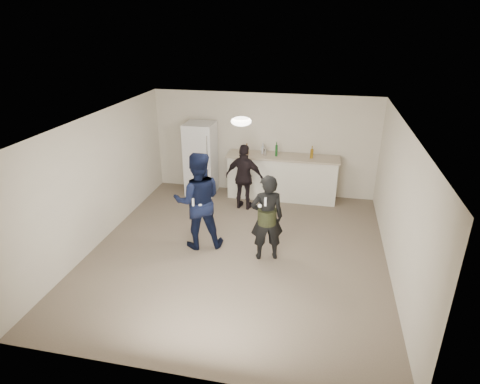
% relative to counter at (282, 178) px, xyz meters
% --- Properties ---
extents(floor, '(6.00, 6.00, 0.00)m').
position_rel_counter_xyz_m(floor, '(-0.52, -2.67, -0.53)').
color(floor, '#6B5B4C').
rests_on(floor, ground).
extents(ceiling, '(6.00, 6.00, 0.00)m').
position_rel_counter_xyz_m(ceiling, '(-0.52, -2.67, 1.98)').
color(ceiling, silver).
rests_on(ceiling, wall_back).
extents(wall_back, '(6.00, 0.00, 6.00)m').
position_rel_counter_xyz_m(wall_back, '(-0.52, 0.33, 0.72)').
color(wall_back, beige).
rests_on(wall_back, floor).
extents(wall_front, '(6.00, 0.00, 6.00)m').
position_rel_counter_xyz_m(wall_front, '(-0.52, -5.67, 0.72)').
color(wall_front, beige).
rests_on(wall_front, floor).
extents(wall_left, '(0.00, 6.00, 6.00)m').
position_rel_counter_xyz_m(wall_left, '(-3.27, -2.67, 0.72)').
color(wall_left, beige).
rests_on(wall_left, floor).
extents(wall_right, '(0.00, 6.00, 6.00)m').
position_rel_counter_xyz_m(wall_right, '(2.23, -2.67, 0.72)').
color(wall_right, beige).
rests_on(wall_right, floor).
extents(counter, '(2.60, 0.56, 1.05)m').
position_rel_counter_xyz_m(counter, '(0.00, 0.00, 0.00)').
color(counter, white).
rests_on(counter, floor).
extents(counter_top, '(2.68, 0.64, 0.04)m').
position_rel_counter_xyz_m(counter_top, '(0.00, 0.00, 0.55)').
color(counter_top, '#B9AA8F').
rests_on(counter_top, counter).
extents(fridge, '(0.70, 0.70, 1.80)m').
position_rel_counter_xyz_m(fridge, '(-2.03, -0.07, 0.38)').
color(fridge, white).
rests_on(fridge, floor).
extents(fridge_handle, '(0.02, 0.02, 0.60)m').
position_rel_counter_xyz_m(fridge_handle, '(-1.75, -0.44, 0.78)').
color(fridge_handle, silver).
rests_on(fridge_handle, fridge).
extents(ceiling_dome, '(0.36, 0.36, 0.16)m').
position_rel_counter_xyz_m(ceiling_dome, '(-0.52, -2.37, 1.93)').
color(ceiling_dome, white).
rests_on(ceiling_dome, ceiling).
extents(shaker, '(0.08, 0.08, 0.17)m').
position_rel_counter_xyz_m(shaker, '(-0.43, -0.03, 0.65)').
color(shaker, silver).
rests_on(shaker, counter_top).
extents(man, '(1.10, 0.97, 1.90)m').
position_rel_counter_xyz_m(man, '(-1.30, -2.59, 0.42)').
color(man, '#0E173B').
rests_on(man, floor).
extents(woman, '(0.69, 0.55, 1.64)m').
position_rel_counter_xyz_m(woman, '(0.03, -2.77, 0.29)').
color(woman, black).
rests_on(woman, floor).
extents(camo_shorts, '(0.34, 0.34, 0.28)m').
position_rel_counter_xyz_m(camo_shorts, '(0.03, -2.77, 0.32)').
color(camo_shorts, '#2B3317').
rests_on(camo_shorts, woman).
extents(spectator, '(0.95, 0.50, 1.54)m').
position_rel_counter_xyz_m(spectator, '(-0.78, -0.76, 0.24)').
color(spectator, black).
rests_on(spectator, floor).
extents(remote_man, '(0.04, 0.04, 0.15)m').
position_rel_counter_xyz_m(remote_man, '(-1.30, -2.87, 0.53)').
color(remote_man, silver).
rests_on(remote_man, man).
extents(nunchuk_man, '(0.07, 0.07, 0.07)m').
position_rel_counter_xyz_m(nunchuk_man, '(-1.18, -2.84, 0.45)').
color(nunchuk_man, white).
rests_on(nunchuk_man, man).
extents(remote_woman, '(0.04, 0.04, 0.15)m').
position_rel_counter_xyz_m(remote_woman, '(0.03, -3.02, 0.72)').
color(remote_woman, silver).
rests_on(remote_woman, woman).
extents(nunchuk_woman, '(0.07, 0.07, 0.07)m').
position_rel_counter_xyz_m(nunchuk_woman, '(-0.07, -2.99, 0.62)').
color(nunchuk_woman, white).
rests_on(nunchuk_woman, woman).
extents(bottle_cluster, '(1.62, 0.20, 0.27)m').
position_rel_counter_xyz_m(bottle_cluster, '(-0.19, -0.01, 0.67)').
color(bottle_cluster, brown).
rests_on(bottle_cluster, counter_top).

